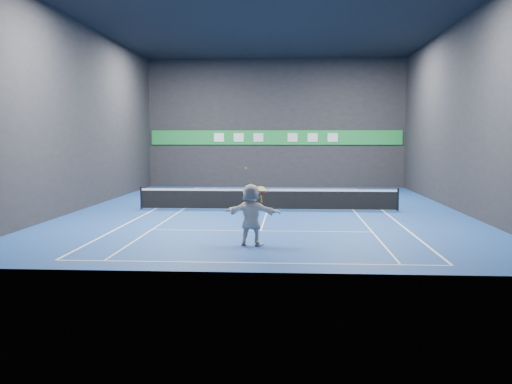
# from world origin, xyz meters

# --- Properties ---
(ground) EXTENTS (26.00, 26.00, 0.00)m
(ground) POSITION_xyz_m (0.00, 0.00, 0.00)
(ground) COLOR navy
(ground) RESTS_ON ground
(ceiling) EXTENTS (26.00, 26.00, 0.00)m
(ceiling) POSITION_xyz_m (0.00, 0.00, 9.00)
(ceiling) COLOR black
(ceiling) RESTS_ON ground
(wall_back) EXTENTS (18.00, 0.10, 9.00)m
(wall_back) POSITION_xyz_m (0.00, 13.00, 4.50)
(wall_back) COLOR black
(wall_back) RESTS_ON ground
(wall_front) EXTENTS (18.00, 0.10, 9.00)m
(wall_front) POSITION_xyz_m (0.00, -13.00, 4.50)
(wall_front) COLOR black
(wall_front) RESTS_ON ground
(wall_left) EXTENTS (0.10, 26.00, 9.00)m
(wall_left) POSITION_xyz_m (-9.00, 0.00, 4.50)
(wall_left) COLOR black
(wall_left) RESTS_ON ground
(wall_right) EXTENTS (0.10, 26.00, 9.00)m
(wall_right) POSITION_xyz_m (9.00, 0.00, 4.50)
(wall_right) COLOR black
(wall_right) RESTS_ON ground
(baseline_near) EXTENTS (10.98, 0.08, 0.01)m
(baseline_near) POSITION_xyz_m (0.00, -11.89, 0.00)
(baseline_near) COLOR white
(baseline_near) RESTS_ON ground
(baseline_far) EXTENTS (10.98, 0.08, 0.01)m
(baseline_far) POSITION_xyz_m (0.00, 11.89, 0.00)
(baseline_far) COLOR white
(baseline_far) RESTS_ON ground
(sideline_doubles_left) EXTENTS (0.08, 23.78, 0.01)m
(sideline_doubles_left) POSITION_xyz_m (-5.49, 0.00, 0.00)
(sideline_doubles_left) COLOR white
(sideline_doubles_left) RESTS_ON ground
(sideline_doubles_right) EXTENTS (0.08, 23.78, 0.01)m
(sideline_doubles_right) POSITION_xyz_m (5.49, 0.00, 0.00)
(sideline_doubles_right) COLOR white
(sideline_doubles_right) RESTS_ON ground
(sideline_singles_left) EXTENTS (0.06, 23.78, 0.01)m
(sideline_singles_left) POSITION_xyz_m (-4.11, 0.00, 0.00)
(sideline_singles_left) COLOR white
(sideline_singles_left) RESTS_ON ground
(sideline_singles_right) EXTENTS (0.06, 23.78, 0.01)m
(sideline_singles_right) POSITION_xyz_m (4.11, 0.00, 0.00)
(sideline_singles_right) COLOR white
(sideline_singles_right) RESTS_ON ground
(service_line_near) EXTENTS (8.23, 0.06, 0.01)m
(service_line_near) POSITION_xyz_m (0.00, -6.40, 0.00)
(service_line_near) COLOR white
(service_line_near) RESTS_ON ground
(service_line_far) EXTENTS (8.23, 0.06, 0.01)m
(service_line_far) POSITION_xyz_m (0.00, 6.40, 0.00)
(service_line_far) COLOR white
(service_line_far) RESTS_ON ground
(center_service_line) EXTENTS (0.06, 12.80, 0.01)m
(center_service_line) POSITION_xyz_m (0.00, 0.00, 0.00)
(center_service_line) COLOR white
(center_service_line) RESTS_ON ground
(player) EXTENTS (1.93, 0.96, 1.99)m
(player) POSITION_xyz_m (-0.14, -9.28, 1.00)
(player) COLOR silver
(player) RESTS_ON ground
(tennis_ball) EXTENTS (0.07, 0.07, 0.07)m
(tennis_ball) POSITION_xyz_m (-0.32, -9.18, 2.47)
(tennis_ball) COLOR #AFDD24
(tennis_ball) RESTS_ON player
(tennis_net) EXTENTS (12.50, 0.10, 1.07)m
(tennis_net) POSITION_xyz_m (0.00, 0.00, 0.54)
(tennis_net) COLOR black
(tennis_net) RESTS_ON ground
(sponsor_banner) EXTENTS (17.64, 0.11, 1.00)m
(sponsor_banner) POSITION_xyz_m (0.00, 12.93, 3.50)
(sponsor_banner) COLOR #1E8B39
(sponsor_banner) RESTS_ON wall_back
(tennis_racket) EXTENTS (0.49, 0.34, 0.55)m
(tennis_racket) POSITION_xyz_m (0.23, -9.23, 1.74)
(tennis_racket) COLOR red
(tennis_racket) RESTS_ON player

